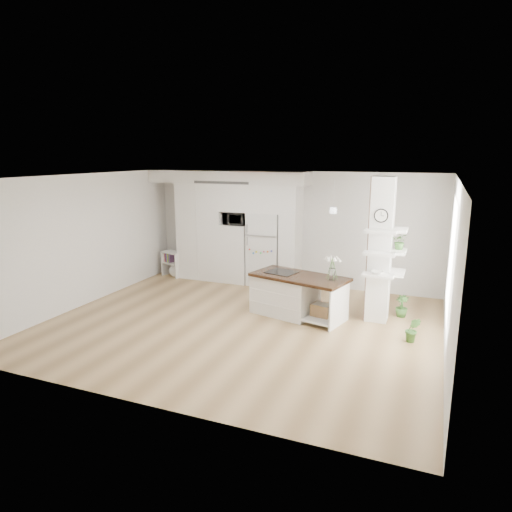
{
  "coord_description": "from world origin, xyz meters",
  "views": [
    {
      "loc": [
        3.25,
        -7.29,
        3.09
      ],
      "look_at": [
        -0.06,
        0.9,
        1.11
      ],
      "focal_mm": 32.0,
      "sensor_mm": 36.0,
      "label": 1
    }
  ],
  "objects_px": {
    "refrigerator": "(266,249)",
    "kitchen_island": "(290,293)",
    "floor_plant_a": "(413,330)",
    "bookshelf": "(174,265)"
  },
  "relations": [
    {
      "from": "refrigerator",
      "to": "bookshelf",
      "type": "bearing_deg",
      "value": -174.96
    },
    {
      "from": "bookshelf",
      "to": "floor_plant_a",
      "type": "relative_size",
      "value": 1.46
    },
    {
      "from": "refrigerator",
      "to": "floor_plant_a",
      "type": "xyz_separation_m",
      "value": [
        3.52,
        -2.36,
        -0.65
      ]
    },
    {
      "from": "kitchen_island",
      "to": "bookshelf",
      "type": "relative_size",
      "value": 3.06
    },
    {
      "from": "bookshelf",
      "to": "floor_plant_a",
      "type": "bearing_deg",
      "value": -3.61
    },
    {
      "from": "kitchen_island",
      "to": "floor_plant_a",
      "type": "bearing_deg",
      "value": 1.08
    },
    {
      "from": "kitchen_island",
      "to": "bookshelf",
      "type": "xyz_separation_m",
      "value": [
        -3.66,
        1.6,
        -0.15
      ]
    },
    {
      "from": "refrigerator",
      "to": "bookshelf",
      "type": "xyz_separation_m",
      "value": [
        -2.45,
        -0.22,
        -0.59
      ]
    },
    {
      "from": "refrigerator",
      "to": "kitchen_island",
      "type": "distance_m",
      "value": 2.23
    },
    {
      "from": "refrigerator",
      "to": "kitchen_island",
      "type": "height_order",
      "value": "refrigerator"
    }
  ]
}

